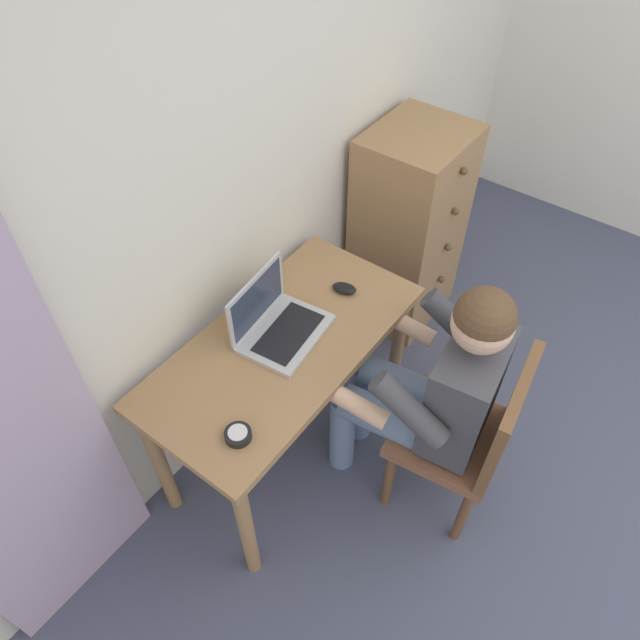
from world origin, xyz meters
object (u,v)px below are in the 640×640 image
(computer_mouse, at_px, (344,288))
(dresser, at_px, (408,230))
(chair, at_px, (469,433))
(person_seated, at_px, (431,385))
(desk_clock, at_px, (238,435))
(laptop, at_px, (276,322))
(desk, at_px, (284,363))

(computer_mouse, bearing_deg, dresser, -6.86)
(chair, bearing_deg, person_seated, 96.56)
(person_seated, height_order, desk_clock, person_seated)
(laptop, bearing_deg, desk_clock, -155.79)
(person_seated, distance_m, laptop, 0.62)
(laptop, xyz_separation_m, desk_clock, (-0.43, -0.20, -0.04))
(desk_clock, bearing_deg, chair, -41.44)
(dresser, height_order, person_seated, person_seated)
(chair, relative_size, person_seated, 0.73)
(desk, relative_size, chair, 1.31)
(laptop, bearing_deg, desk, -120.36)
(desk, height_order, dresser, dresser)
(person_seated, bearing_deg, laptop, 107.62)
(dresser, xyz_separation_m, chair, (-0.86, -0.79, -0.05))
(chair, height_order, desk_clock, chair)
(chair, height_order, laptop, laptop)
(desk, xyz_separation_m, dresser, (1.10, 0.08, -0.08))
(laptop, bearing_deg, computer_mouse, -13.78)
(desk, relative_size, laptop, 3.12)
(chair, distance_m, desk_clock, 0.89)
(desk, relative_size, desk_clock, 12.71)
(chair, xyz_separation_m, desk_clock, (-0.64, 0.56, 0.27))
(desk_clock, bearing_deg, laptop, 24.21)
(desk, xyz_separation_m, computer_mouse, (0.36, -0.03, 0.14))
(chair, bearing_deg, desk, 108.44)
(laptop, xyz_separation_m, computer_mouse, (0.33, -0.08, -0.04))
(laptop, height_order, desk_clock, laptop)
(desk, distance_m, chair, 0.76)
(desk, xyz_separation_m, person_seated, (0.21, -0.52, 0.05))
(desk_clock, bearing_deg, desk, 19.43)
(computer_mouse, bearing_deg, chair, -115.86)
(desk, bearing_deg, computer_mouse, -4.43)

